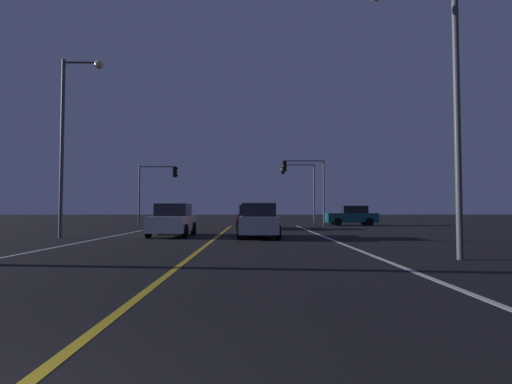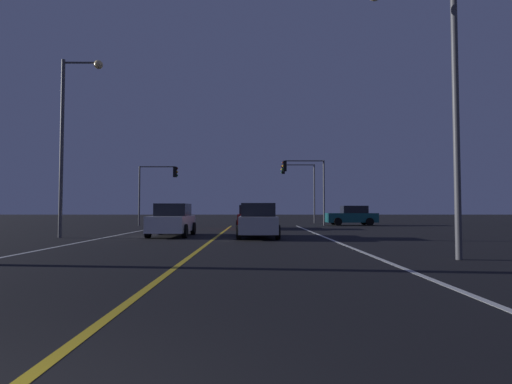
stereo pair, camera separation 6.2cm
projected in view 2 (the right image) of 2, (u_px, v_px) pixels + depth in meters
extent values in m
cube|color=silver|center=(350.00, 247.00, 15.01)|extent=(0.16, 37.86, 0.01)
cube|color=silver|center=(55.00, 247.00, 14.95)|extent=(0.16, 37.86, 0.01)
cube|color=gold|center=(203.00, 247.00, 14.98)|extent=(0.16, 37.86, 0.01)
cylinder|color=black|center=(239.00, 223.00, 30.30)|extent=(0.22, 0.68, 0.68)
cylinder|color=black|center=(263.00, 223.00, 30.31)|extent=(0.22, 0.68, 0.68)
cylinder|color=black|center=(238.00, 225.00, 27.61)|extent=(0.22, 0.68, 0.68)
cylinder|color=black|center=(264.00, 225.00, 27.62)|extent=(0.22, 0.68, 0.68)
cube|color=maroon|center=(251.00, 220.00, 28.97)|extent=(1.80, 4.30, 0.80)
cube|color=black|center=(251.00, 210.00, 28.75)|extent=(1.60, 2.10, 0.64)
cube|color=red|center=(242.00, 219.00, 26.88)|extent=(0.24, 0.08, 0.16)
cube|color=red|center=(260.00, 219.00, 26.88)|extent=(0.24, 0.08, 0.16)
cylinder|color=black|center=(241.00, 229.00, 21.28)|extent=(0.22, 0.68, 0.68)
cylinder|color=black|center=(275.00, 229.00, 21.29)|extent=(0.22, 0.68, 0.68)
cylinder|color=black|center=(239.00, 232.00, 18.58)|extent=(0.22, 0.68, 0.68)
cylinder|color=black|center=(278.00, 232.00, 18.59)|extent=(0.22, 0.68, 0.68)
cube|color=#B7BABF|center=(258.00, 224.00, 19.95)|extent=(1.80, 4.30, 0.80)
cube|color=black|center=(258.00, 210.00, 19.73)|extent=(1.60, 2.10, 0.64)
cube|color=red|center=(245.00, 224.00, 17.85)|extent=(0.24, 0.08, 0.16)
cube|color=red|center=(272.00, 224.00, 17.86)|extent=(0.24, 0.08, 0.16)
cylinder|color=black|center=(185.00, 231.00, 19.63)|extent=(0.22, 0.68, 0.68)
cylinder|color=black|center=(148.00, 231.00, 19.62)|extent=(0.22, 0.68, 0.68)
cylinder|color=black|center=(193.00, 228.00, 22.33)|extent=(0.22, 0.68, 0.68)
cylinder|color=black|center=(161.00, 228.00, 22.32)|extent=(0.22, 0.68, 0.68)
cube|color=silver|center=(172.00, 224.00, 20.99)|extent=(1.80, 4.30, 0.80)
cube|color=black|center=(173.00, 210.00, 21.27)|extent=(1.60, 2.10, 0.64)
cube|color=red|center=(190.00, 220.00, 23.09)|extent=(0.24, 0.08, 0.16)
cube|color=red|center=(169.00, 220.00, 23.09)|extent=(0.24, 0.08, 0.16)
cylinder|color=black|center=(338.00, 222.00, 34.11)|extent=(0.68, 0.22, 0.68)
cylinder|color=black|center=(334.00, 221.00, 35.91)|extent=(0.68, 0.22, 0.68)
cylinder|color=black|center=(370.00, 222.00, 34.12)|extent=(0.68, 0.22, 0.68)
cylinder|color=black|center=(364.00, 221.00, 35.92)|extent=(0.68, 0.22, 0.68)
cube|color=#145156|center=(351.00, 218.00, 35.03)|extent=(4.30, 1.80, 0.80)
cube|color=black|center=(354.00, 209.00, 35.06)|extent=(2.10, 1.60, 0.64)
cube|color=red|center=(377.00, 217.00, 34.44)|extent=(0.08, 0.24, 0.16)
cube|color=red|center=(373.00, 216.00, 35.64)|extent=(0.08, 0.24, 0.16)
cylinder|color=#4C4C51|center=(324.00, 193.00, 34.55)|extent=(0.14, 0.14, 5.61)
cylinder|color=#4C4C51|center=(304.00, 161.00, 34.66)|extent=(3.35, 0.10, 0.10)
cube|color=black|center=(285.00, 166.00, 34.63)|extent=(0.28, 0.36, 0.90)
sphere|color=#3A0605|center=(283.00, 163.00, 34.64)|extent=(0.20, 0.20, 0.20)
sphere|color=orange|center=(283.00, 166.00, 34.63)|extent=(0.20, 0.20, 0.20)
sphere|color=#063816|center=(283.00, 169.00, 34.62)|extent=(0.20, 0.20, 0.20)
cylinder|color=#4C4C51|center=(139.00, 196.00, 34.46)|extent=(0.14, 0.14, 5.10)
cylinder|color=#4C4C51|center=(157.00, 167.00, 34.57)|extent=(3.04, 0.10, 0.10)
cube|color=black|center=(175.00, 172.00, 34.56)|extent=(0.28, 0.36, 0.90)
sphere|color=#3A0605|center=(177.00, 168.00, 34.58)|extent=(0.20, 0.20, 0.20)
sphere|color=orange|center=(177.00, 172.00, 34.56)|extent=(0.20, 0.20, 0.20)
sphere|color=#063816|center=(177.00, 175.00, 34.55)|extent=(0.20, 0.20, 0.20)
cylinder|color=#4C4C51|center=(314.00, 194.00, 40.05)|extent=(0.14, 0.14, 5.87)
cylinder|color=#4C4C51|center=(299.00, 165.00, 40.17)|extent=(3.08, 0.10, 0.10)
cube|color=black|center=(283.00, 169.00, 40.14)|extent=(0.28, 0.36, 0.90)
sphere|color=#3A0605|center=(282.00, 166.00, 40.15)|extent=(0.20, 0.20, 0.20)
sphere|color=orange|center=(282.00, 169.00, 40.14)|extent=(0.20, 0.20, 0.20)
sphere|color=#063816|center=(282.00, 172.00, 40.13)|extent=(0.20, 0.20, 0.20)
cylinder|color=#4C4C51|center=(456.00, 120.00, 11.43)|extent=(0.18, 0.18, 7.88)
cylinder|color=#4C4C51|center=(62.00, 148.00, 19.97)|extent=(0.18, 0.18, 8.90)
cylinder|color=#4C4C51|center=(81.00, 63.00, 20.16)|extent=(1.76, 0.10, 0.10)
sphere|color=#F9D88C|center=(98.00, 65.00, 20.16)|extent=(0.44, 0.44, 0.44)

